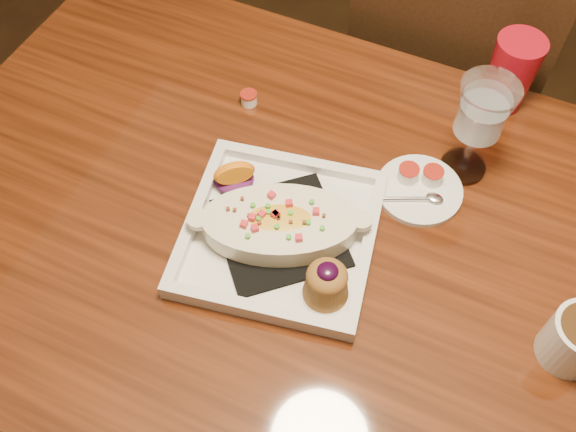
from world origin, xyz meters
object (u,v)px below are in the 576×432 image
at_px(saucer, 418,187).
at_px(red_tumbler, 511,73).
at_px(table, 345,278).
at_px(plate, 283,232).
at_px(chair_far, 440,91).
at_px(goblet, 482,115).

relative_size(saucer, red_tumbler, 1.00).
bearing_deg(table, plate, -162.00).
distance_m(chair_far, plate, 0.72).
bearing_deg(goblet, plate, -129.68).
relative_size(chair_far, plate, 2.76).
bearing_deg(table, red_tumbler, 71.57).
distance_m(chair_far, saucer, 0.55).
distance_m(chair_far, goblet, 0.56).
relative_size(table, plate, 4.45).
xyz_separation_m(chair_far, goblet, (0.11, -0.40, 0.37)).
height_order(table, chair_far, chair_far).
height_order(table, saucer, saucer).
xyz_separation_m(chair_far, red_tumbler, (0.13, -0.23, 0.31)).
distance_m(saucer, red_tumbler, 0.27).
bearing_deg(red_tumbler, chair_far, 120.13).
distance_m(table, plate, 0.16).
xyz_separation_m(saucer, red_tumbler, (0.07, 0.25, 0.06)).
bearing_deg(goblet, chair_far, 105.71).
xyz_separation_m(table, saucer, (0.06, 0.15, 0.11)).
relative_size(plate, red_tumbler, 2.40).
relative_size(table, chair_far, 1.61).
xyz_separation_m(table, red_tumbler, (0.13, 0.40, 0.17)).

